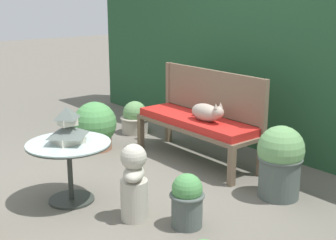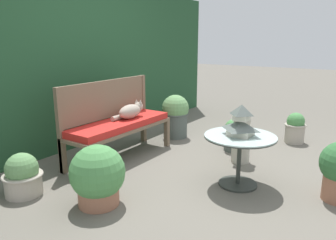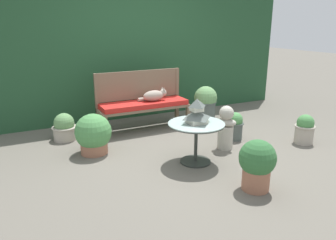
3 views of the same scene
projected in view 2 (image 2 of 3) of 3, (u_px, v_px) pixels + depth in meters
ground at (205, 172)px, 3.73m from camera, size 30.00×30.00×0.00m
foliage_hedge_back at (67, 64)px, 4.69m from camera, size 6.40×0.72×2.24m
garden_bench at (120, 127)px, 4.08m from camera, size 1.52×0.48×0.49m
bench_backrest at (107, 103)px, 4.13m from camera, size 1.52×0.06×0.97m
cat at (131, 111)px, 4.18m from camera, size 0.49×0.20×0.22m
patio_table at (240, 146)px, 3.30m from camera, size 0.72×0.72×0.53m
pagoda_birdhouse at (241, 123)px, 3.24m from camera, size 0.30×0.30×0.32m
garden_bust at (241, 138)px, 3.97m from camera, size 0.33×0.32×0.63m
potted_plant_hedge_corner at (233, 135)px, 4.41m from camera, size 0.28×0.28×0.43m
potted_plant_table_far at (23, 176)px, 3.15m from camera, size 0.38×0.38×0.42m
potted_plant_bench_right at (295, 128)px, 4.75m from camera, size 0.31×0.31×0.45m
potted_plant_patio_mid at (175, 115)px, 5.00m from camera, size 0.41×0.41×0.66m
potted_plant_path_edge at (98, 177)px, 2.94m from camera, size 0.50×0.50×0.56m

